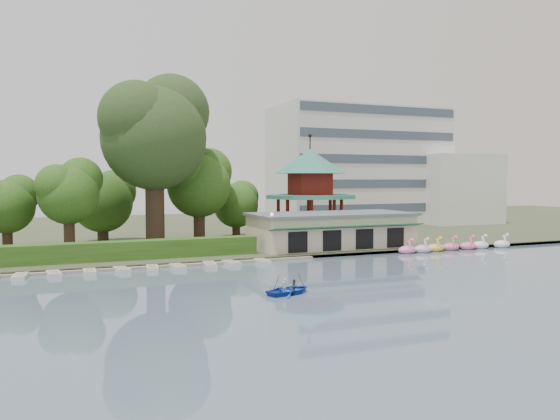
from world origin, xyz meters
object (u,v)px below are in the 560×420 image
dock (142,267)px  pavilion (310,184)px  big_tree (155,129)px  boathouse (331,230)px  rowboat_with_passengers (289,286)px

dock → pavilion: size_ratio=2.52×
pavilion → big_tree: big_tree is taller
pavilion → big_tree: size_ratio=0.68×
boathouse → pavilion: 11.43m
dock → rowboat_with_passengers: bearing=-62.1°
dock → rowboat_with_passengers: (8.14, -15.35, 0.40)m
pavilion → rowboat_with_passengers: 34.78m
boathouse → pavilion: size_ratio=1.38×
pavilion → rowboat_with_passengers: bearing=-117.7°
dock → pavilion: bearing=31.7°
dock → big_tree: (3.16, 10.99, 13.58)m
big_tree → pavilion: bearing=10.4°
boathouse → rowboat_with_passengers: bearing=-124.6°
dock → rowboat_with_passengers: 17.38m
rowboat_with_passengers → big_tree: bearing=100.7°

